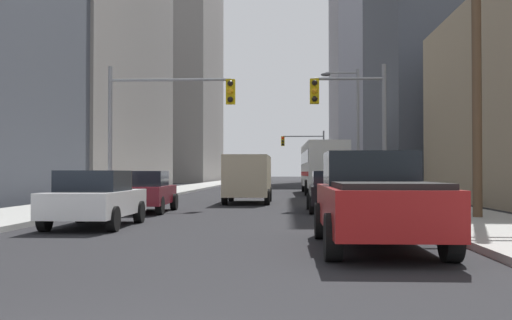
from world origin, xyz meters
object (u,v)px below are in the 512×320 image
pickup_truck_red (375,200)px  city_bus (323,166)px  traffic_signal_near_left (165,110)px  sedan_white (95,198)px  sedan_black (334,191)px  traffic_signal_near_right (352,112)px  cargo_van_beige (248,176)px  sedan_maroon (144,191)px  traffic_signal_far_right (305,148)px

pickup_truck_red → city_bus: bearing=88.5°
pickup_truck_red → traffic_signal_near_left: (-6.86, 13.79, 3.18)m
pickup_truck_red → sedan_white: size_ratio=1.29×
sedan_black → traffic_signal_near_right: bearing=71.4°
cargo_van_beige → sedan_black: 7.32m
sedan_black → traffic_signal_near_left: 8.21m
sedan_maroon → traffic_signal_far_right: (7.26, 45.05, 3.32)m
sedan_white → sedan_maroon: (-0.09, 6.07, 0.00)m
city_bus → traffic_signal_near_right: bearing=-89.1°
sedan_maroon → traffic_signal_near_right: 9.30m
pickup_truck_red → sedan_maroon: pickup_truck_red is taller
traffic_signal_near_left → sedan_maroon: bearing=-91.6°
traffic_signal_near_left → sedan_black: bearing=-23.0°
city_bus → pickup_truck_red: bearing=-91.5°
cargo_van_beige → sedan_white: (-3.32, -12.98, -0.52)m
traffic_signal_near_right → traffic_signal_far_right: (-0.72, 41.57, 0.07)m
city_bus → sedan_maroon: 21.30m
cargo_van_beige → sedan_maroon: (-3.41, -6.91, -0.52)m
city_bus → sedan_maroon: bearing=-111.3°
sedan_maroon → sedan_black: (7.00, 0.56, 0.00)m
pickup_truck_red → traffic_signal_far_right: traffic_signal_far_right is taller
sedan_maroon → traffic_signal_near_left: (0.09, 3.48, 3.35)m
cargo_van_beige → sedan_white: cargo_van_beige is taller
city_bus → traffic_signal_far_right: traffic_signal_far_right is taller
sedan_white → city_bus: bearing=73.6°
pickup_truck_red → traffic_signal_far_right: size_ratio=0.90×
traffic_signal_near_left → traffic_signal_near_right: size_ratio=1.00×
traffic_signal_near_left → traffic_signal_near_right: (7.89, -0.00, -0.10)m
city_bus → traffic_signal_far_right: (-0.45, 25.23, 2.16)m
traffic_signal_far_right → city_bus: bearing=-89.0°
city_bus → sedan_white: city_bus is taller
sedan_maroon → pickup_truck_red: bearing=-56.0°
sedan_maroon → traffic_signal_far_right: size_ratio=0.71×
traffic_signal_near_right → traffic_signal_far_right: bearing=91.0°
city_bus → sedan_black: city_bus is taller
city_bus → sedan_white: 27.02m
sedan_black → traffic_signal_far_right: (0.26, 44.50, 3.32)m
city_bus → traffic_signal_near_right: traffic_signal_near_right is taller
sedan_black → traffic_signal_near_right: traffic_signal_near_right is taller
sedan_maroon → traffic_signal_far_right: traffic_signal_far_right is taller
city_bus → sedan_white: size_ratio=2.75×
sedan_maroon → cargo_van_beige: bearing=63.7°
sedan_white → sedan_black: (6.91, 6.63, 0.00)m
pickup_truck_red → cargo_van_beige: cargo_van_beige is taller
city_bus → cargo_van_beige: bearing=-108.5°
pickup_truck_red → sedan_maroon: (-6.95, 10.31, -0.16)m
traffic_signal_near_left → traffic_signal_near_right: 7.89m
sedan_maroon → traffic_signal_near_left: bearing=88.4°
sedan_maroon → traffic_signal_near_left: size_ratio=0.71×
city_bus → sedan_white: (-7.63, -25.90, -1.16)m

